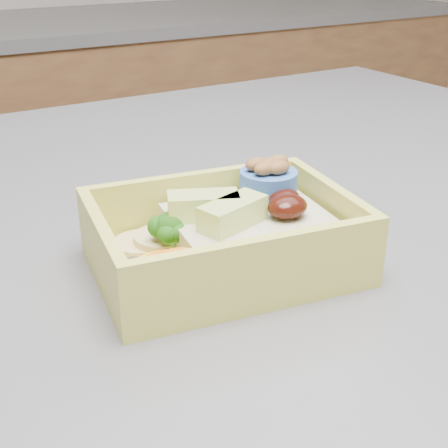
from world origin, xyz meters
TOP-DOWN VIEW (x-y plane):
  - bento_box at (0.02, -0.20)m, footprint 0.20×0.16m

SIDE VIEW (x-z plane):
  - bento_box at x=0.02m, z-range 0.91..0.98m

